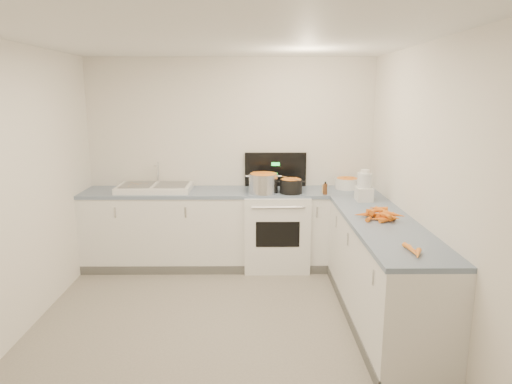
{
  "coord_description": "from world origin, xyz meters",
  "views": [
    {
      "loc": [
        0.26,
        -3.63,
        2.07
      ],
      "look_at": [
        0.3,
        1.1,
        1.05
      ],
      "focal_mm": 32.0,
      "sensor_mm": 36.0,
      "label": 1
    }
  ],
  "objects_px": {
    "steel_pot": "(263,184)",
    "food_processor": "(364,187)",
    "black_pot": "(291,187)",
    "mixing_bowl": "(347,183)",
    "stove": "(276,228)",
    "spice_jar": "(324,189)",
    "extract_bottle": "(325,189)",
    "sink": "(155,187)"
  },
  "relations": [
    {
      "from": "steel_pot",
      "to": "extract_bottle",
      "type": "distance_m",
      "value": 0.71
    },
    {
      "from": "black_pot",
      "to": "spice_jar",
      "type": "xyz_separation_m",
      "value": [
        0.39,
        0.01,
        -0.02
      ]
    },
    {
      "from": "steel_pot",
      "to": "mixing_bowl",
      "type": "relative_size",
      "value": 1.2
    },
    {
      "from": "stove",
      "to": "steel_pot",
      "type": "bearing_deg",
      "value": -142.25
    },
    {
      "from": "sink",
      "to": "black_pot",
      "type": "height_order",
      "value": "sink"
    },
    {
      "from": "stove",
      "to": "black_pot",
      "type": "bearing_deg",
      "value": -41.6
    },
    {
      "from": "stove",
      "to": "food_processor",
      "type": "height_order",
      "value": "stove"
    },
    {
      "from": "mixing_bowl",
      "to": "food_processor",
      "type": "relative_size",
      "value": 0.83
    },
    {
      "from": "black_pot",
      "to": "food_processor",
      "type": "xyz_separation_m",
      "value": [
        0.75,
        -0.39,
        0.07
      ]
    },
    {
      "from": "stove",
      "to": "food_processor",
      "type": "xyz_separation_m",
      "value": [
        0.91,
        -0.53,
        0.61
      ]
    },
    {
      "from": "stove",
      "to": "sink",
      "type": "xyz_separation_m",
      "value": [
        -1.45,
        0.02,
        0.5
      ]
    },
    {
      "from": "steel_pot",
      "to": "black_pot",
      "type": "bearing_deg",
      "value": -3.34
    },
    {
      "from": "sink",
      "to": "steel_pot",
      "type": "bearing_deg",
      "value": -6.13
    },
    {
      "from": "food_processor",
      "to": "extract_bottle",
      "type": "bearing_deg",
      "value": 139.6
    },
    {
      "from": "mixing_bowl",
      "to": "stove",
      "type": "bearing_deg",
      "value": -172.83
    },
    {
      "from": "stove",
      "to": "mixing_bowl",
      "type": "relative_size",
      "value": 4.83
    },
    {
      "from": "mixing_bowl",
      "to": "extract_bottle",
      "type": "xyz_separation_m",
      "value": [
        -0.32,
        -0.32,
        -0.0
      ]
    },
    {
      "from": "food_processor",
      "to": "mixing_bowl",
      "type": "bearing_deg",
      "value": 94.72
    },
    {
      "from": "extract_bottle",
      "to": "food_processor",
      "type": "bearing_deg",
      "value": -40.4
    },
    {
      "from": "sink",
      "to": "black_pot",
      "type": "xyz_separation_m",
      "value": [
        1.61,
        -0.16,
        0.03
      ]
    },
    {
      "from": "steel_pot",
      "to": "food_processor",
      "type": "distance_m",
      "value": 1.15
    },
    {
      "from": "black_pot",
      "to": "mixing_bowl",
      "type": "distance_m",
      "value": 0.75
    },
    {
      "from": "steel_pot",
      "to": "black_pot",
      "type": "height_order",
      "value": "steel_pot"
    },
    {
      "from": "steel_pot",
      "to": "food_processor",
      "type": "height_order",
      "value": "food_processor"
    },
    {
      "from": "extract_bottle",
      "to": "stove",
      "type": "bearing_deg",
      "value": 158.46
    },
    {
      "from": "mixing_bowl",
      "to": "food_processor",
      "type": "bearing_deg",
      "value": -85.28
    },
    {
      "from": "stove",
      "to": "extract_bottle",
      "type": "xyz_separation_m",
      "value": [
        0.55,
        -0.22,
        0.53
      ]
    },
    {
      "from": "steel_pot",
      "to": "spice_jar",
      "type": "relative_size",
      "value": 3.53
    },
    {
      "from": "stove",
      "to": "black_pot",
      "type": "xyz_separation_m",
      "value": [
        0.16,
        -0.14,
        0.54
      ]
    },
    {
      "from": "stove",
      "to": "sink",
      "type": "bearing_deg",
      "value": 179.38
    },
    {
      "from": "sink",
      "to": "mixing_bowl",
      "type": "xyz_separation_m",
      "value": [
        2.31,
        0.09,
        0.03
      ]
    },
    {
      "from": "steel_pot",
      "to": "food_processor",
      "type": "xyz_separation_m",
      "value": [
        1.07,
        -0.41,
        0.04
      ]
    },
    {
      "from": "mixing_bowl",
      "to": "extract_bottle",
      "type": "height_order",
      "value": "mixing_bowl"
    },
    {
      "from": "stove",
      "to": "black_pot",
      "type": "relative_size",
      "value": 5.29
    },
    {
      "from": "mixing_bowl",
      "to": "spice_jar",
      "type": "height_order",
      "value": "mixing_bowl"
    },
    {
      "from": "black_pot",
      "to": "steel_pot",
      "type": "bearing_deg",
      "value": 176.66
    },
    {
      "from": "stove",
      "to": "mixing_bowl",
      "type": "distance_m",
      "value": 1.02
    },
    {
      "from": "steel_pot",
      "to": "food_processor",
      "type": "relative_size",
      "value": 0.99
    },
    {
      "from": "steel_pot",
      "to": "extract_bottle",
      "type": "xyz_separation_m",
      "value": [
        0.7,
        -0.09,
        -0.04
      ]
    },
    {
      "from": "steel_pot",
      "to": "mixing_bowl",
      "type": "xyz_separation_m",
      "value": [
        1.02,
        0.23,
        -0.04
      ]
    },
    {
      "from": "stove",
      "to": "extract_bottle",
      "type": "relative_size",
      "value": 10.97
    },
    {
      "from": "food_processor",
      "to": "black_pot",
      "type": "bearing_deg",
      "value": 152.84
    }
  ]
}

